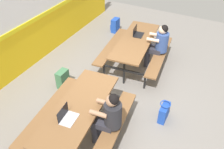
# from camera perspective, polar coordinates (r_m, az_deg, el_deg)

# --- Properties ---
(ground_plane) EXTENTS (10.00, 10.00, 0.02)m
(ground_plane) POSITION_cam_1_polar(r_m,az_deg,el_deg) (5.56, -0.19, -4.49)
(ground_plane) COLOR gray
(accent_backdrop) EXTENTS (8.00, 0.14, 2.60)m
(accent_backdrop) POSITION_cam_1_polar(r_m,az_deg,el_deg) (6.16, -20.95, 11.58)
(accent_backdrop) COLOR yellow
(accent_backdrop) RESTS_ON ground
(picnic_table_left) EXTENTS (2.11, 1.75, 0.74)m
(picnic_table_left) POSITION_cam_1_polar(r_m,az_deg,el_deg) (4.36, -7.85, -9.09)
(picnic_table_left) COLOR brown
(picnic_table_left) RESTS_ON ground
(picnic_table_right) EXTENTS (2.11, 1.75, 0.74)m
(picnic_table_right) POSITION_cam_1_polar(r_m,az_deg,el_deg) (6.15, 5.53, 6.82)
(picnic_table_right) COLOR brown
(picnic_table_right) RESTS_ON ground
(student_nearer) EXTENTS (0.39, 0.54, 1.21)m
(student_nearer) POSITION_cam_1_polar(r_m,az_deg,el_deg) (4.11, -0.82, -9.71)
(student_nearer) COLOR #2D2D38
(student_nearer) RESTS_ON ground
(student_further) EXTENTS (0.39, 0.54, 1.21)m
(student_further) POSITION_cam_1_polar(r_m,az_deg,el_deg) (6.08, 10.97, 7.29)
(student_further) COLOR #2D2D38
(student_further) RESTS_ON ground
(laptop_silver) EXTENTS (0.34, 0.25, 0.22)m
(laptop_silver) POSITION_cam_1_polar(r_m,az_deg,el_deg) (4.05, -10.60, -9.82)
(laptop_silver) COLOR silver
(laptop_silver) RESTS_ON picnic_table_left
(laptop_dark) EXTENTS (0.34, 0.25, 0.22)m
(laptop_dark) POSITION_cam_1_polar(r_m,az_deg,el_deg) (6.28, 6.02, 9.68)
(laptop_dark) COLOR black
(laptop_dark) RESTS_ON picnic_table_right
(backpack_dark) EXTENTS (0.30, 0.22, 0.44)m
(backpack_dark) POSITION_cam_1_polar(r_m,az_deg,el_deg) (5.71, -11.63, -1.06)
(backpack_dark) COLOR #3F724C
(backpack_dark) RESTS_ON ground
(tote_bag_bright) EXTENTS (0.34, 0.21, 0.43)m
(tote_bag_bright) POSITION_cam_1_polar(r_m,az_deg,el_deg) (4.98, 12.20, -8.70)
(tote_bag_bright) COLOR #1E47B2
(tote_bag_bright) RESTS_ON ground
(satchel_spare) EXTENTS (0.30, 0.22, 0.44)m
(satchel_spare) POSITION_cam_1_polar(r_m,az_deg,el_deg) (7.92, 0.74, 11.55)
(satchel_spare) COLOR #1E47B2
(satchel_spare) RESTS_ON ground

